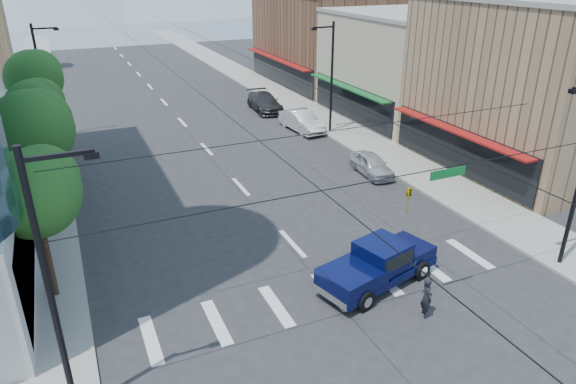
{
  "coord_description": "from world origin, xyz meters",
  "views": [
    {
      "loc": [
        -9.55,
        -14.84,
        13.16
      ],
      "look_at": [
        -0.3,
        5.89,
        3.0
      ],
      "focal_mm": 32.0,
      "sensor_mm": 36.0,
      "label": 1
    }
  ],
  "objects_px": {
    "parked_car_near": "(372,164)",
    "parked_car_far": "(265,102)",
    "pedestrian": "(427,297)",
    "pickup_truck": "(378,264)",
    "parked_car_mid": "(302,121)"
  },
  "relations": [
    {
      "from": "parked_car_near",
      "to": "parked_car_far",
      "type": "bearing_deg",
      "value": 96.13
    },
    {
      "from": "pedestrian",
      "to": "parked_car_mid",
      "type": "xyz_separation_m",
      "value": [
        6.27,
        24.84,
        -0.03
      ]
    },
    {
      "from": "pickup_truck",
      "to": "pedestrian",
      "type": "height_order",
      "value": "pickup_truck"
    },
    {
      "from": "parked_car_near",
      "to": "pedestrian",
      "type": "bearing_deg",
      "value": -109.96
    },
    {
      "from": "parked_car_near",
      "to": "parked_car_far",
      "type": "xyz_separation_m",
      "value": [
        -0.54,
        18.26,
        0.13
      ]
    },
    {
      "from": "pedestrian",
      "to": "parked_car_far",
      "type": "xyz_separation_m",
      "value": [
        5.78,
        32.2,
        -0.05
      ]
    },
    {
      "from": "parked_car_mid",
      "to": "parked_car_far",
      "type": "height_order",
      "value": "parked_car_mid"
    },
    {
      "from": "pedestrian",
      "to": "parked_car_near",
      "type": "xyz_separation_m",
      "value": [
        6.33,
        13.95,
        -0.17
      ]
    },
    {
      "from": "pickup_truck",
      "to": "parked_car_near",
      "type": "distance_m",
      "value": 13.15
    },
    {
      "from": "pickup_truck",
      "to": "parked_car_near",
      "type": "relative_size",
      "value": 1.49
    },
    {
      "from": "parked_car_mid",
      "to": "pedestrian",
      "type": "bearing_deg",
      "value": -109.12
    },
    {
      "from": "pedestrian",
      "to": "parked_car_mid",
      "type": "bearing_deg",
      "value": 3.19
    },
    {
      "from": "parked_car_far",
      "to": "parked_car_mid",
      "type": "bearing_deg",
      "value": -82.2
    },
    {
      "from": "pickup_truck",
      "to": "parked_car_near",
      "type": "bearing_deg",
      "value": 43.54
    },
    {
      "from": "pedestrian",
      "to": "parked_car_near",
      "type": "bearing_deg",
      "value": -7.04
    }
  ]
}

